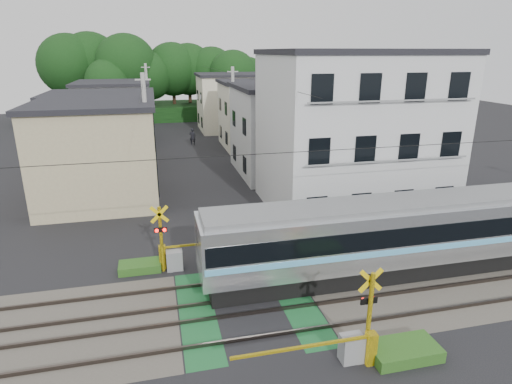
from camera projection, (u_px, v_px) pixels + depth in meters
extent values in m
plane|color=black|center=(248.00, 307.00, 16.11)|extent=(120.00, 120.00, 0.00)
cube|color=#47423A|center=(248.00, 307.00, 16.11)|extent=(120.00, 6.00, 0.00)
cube|color=black|center=(248.00, 307.00, 16.11)|extent=(5.20, 120.00, 0.00)
cube|color=#145126|center=(197.00, 314.00, 15.69)|extent=(1.30, 6.00, 0.00)
cube|color=#145126|center=(296.00, 300.00, 16.53)|extent=(1.30, 6.00, 0.00)
cube|color=#3F3833|center=(260.00, 337.00, 14.34)|extent=(120.00, 0.08, 0.14)
cube|color=#3F3833|center=(251.00, 313.00, 15.63)|extent=(120.00, 0.08, 0.14)
cube|color=#3F3833|center=(245.00, 298.00, 16.55)|extent=(120.00, 0.08, 0.14)
cube|color=#3F3833|center=(238.00, 281.00, 17.85)|extent=(120.00, 0.08, 0.14)
cube|color=black|center=(385.00, 264.00, 18.50)|extent=(15.38, 2.12, 0.80)
cube|color=black|center=(259.00, 283.00, 17.30)|extent=(2.14, 1.96, 0.53)
cube|color=black|center=(494.00, 254.00, 19.77)|extent=(2.14, 1.96, 0.53)
cube|color=silver|center=(389.00, 231.00, 18.01)|extent=(16.02, 2.49, 2.31)
cube|color=black|center=(389.00, 225.00, 17.92)|extent=(15.77, 2.53, 0.79)
cube|color=#59B0E1|center=(388.00, 238.00, 18.11)|extent=(15.86, 2.52, 0.25)
cube|color=slate|center=(392.00, 203.00, 17.61)|extent=(15.70, 2.04, 0.21)
cube|color=black|center=(199.00, 242.00, 16.15)|extent=(0.10, 2.14, 1.39)
cylinder|color=yellow|center=(369.00, 317.00, 12.98)|extent=(0.14, 0.14, 3.00)
cube|color=yellow|center=(371.00, 280.00, 12.70)|extent=(0.77, 0.05, 0.77)
cube|color=yellow|center=(371.00, 280.00, 12.70)|extent=(0.77, 0.05, 0.77)
cube|color=black|center=(369.00, 301.00, 12.91)|extent=(0.55, 0.05, 0.20)
sphere|color=#FF0C07|center=(363.00, 301.00, 12.94)|extent=(0.16, 0.16, 0.16)
sphere|color=#FF0C07|center=(373.00, 299.00, 13.01)|extent=(0.16, 0.16, 0.16)
cube|color=gray|center=(352.00, 348.00, 13.20)|extent=(0.70, 0.50, 0.90)
cube|color=yellow|center=(370.00, 348.00, 13.05)|extent=(0.30, 0.30, 1.10)
cube|color=yellow|center=(301.00, 347.00, 12.41)|extent=(4.20, 0.08, 0.08)
cylinder|color=yellow|center=(161.00, 240.00, 18.31)|extent=(0.14, 0.14, 3.00)
cube|color=yellow|center=(159.00, 214.00, 17.84)|extent=(0.77, 0.05, 0.77)
cube|color=yellow|center=(159.00, 214.00, 17.84)|extent=(0.77, 0.05, 0.77)
cube|color=black|center=(161.00, 230.00, 18.06)|extent=(0.55, 0.05, 0.20)
sphere|color=#FF0C07|center=(157.00, 231.00, 17.97)|extent=(0.16, 0.16, 0.16)
sphere|color=#FF0C07|center=(164.00, 230.00, 18.04)|extent=(0.16, 0.16, 0.16)
cube|color=gray|center=(175.00, 260.00, 18.75)|extent=(0.70, 0.50, 0.90)
cube|color=yellow|center=(163.00, 257.00, 18.84)|extent=(0.30, 0.30, 1.10)
cube|color=yellow|center=(213.00, 243.00, 19.19)|extent=(4.20, 0.08, 0.08)
cube|color=silver|center=(353.00, 134.00, 25.35)|extent=(10.00, 8.00, 9.00)
cube|color=black|center=(359.00, 52.00, 23.90)|extent=(10.20, 8.16, 0.30)
cube|color=black|center=(317.00, 210.00, 21.75)|extent=(1.10, 0.06, 1.40)
cube|color=black|center=(361.00, 206.00, 22.29)|extent=(1.10, 0.06, 1.40)
cube|color=black|center=(403.00, 202.00, 22.83)|extent=(1.10, 0.06, 1.40)
cube|color=black|center=(443.00, 199.00, 23.37)|extent=(1.10, 0.06, 1.40)
cube|color=gray|center=(384.00, 216.00, 22.55)|extent=(9.00, 0.06, 0.08)
cube|color=black|center=(319.00, 152.00, 20.82)|extent=(1.10, 0.06, 1.40)
cube|color=black|center=(365.00, 150.00, 21.35)|extent=(1.10, 0.06, 1.40)
cube|color=black|center=(409.00, 147.00, 21.89)|extent=(1.10, 0.06, 1.40)
cube|color=black|center=(451.00, 145.00, 22.43)|extent=(1.10, 0.06, 1.40)
cube|color=gray|center=(389.00, 161.00, 21.61)|extent=(9.00, 0.06, 0.08)
cube|color=black|center=(322.00, 89.00, 19.88)|extent=(1.10, 0.06, 1.40)
cube|color=black|center=(370.00, 88.00, 20.41)|extent=(1.10, 0.06, 1.40)
cube|color=black|center=(416.00, 87.00, 20.95)|extent=(1.10, 0.06, 1.40)
cube|color=black|center=(459.00, 86.00, 21.49)|extent=(1.10, 0.06, 1.40)
cube|color=gray|center=(395.00, 101.00, 20.67)|extent=(9.00, 0.06, 0.08)
cube|color=tan|center=(98.00, 155.00, 26.68)|extent=(7.00, 7.00, 6.00)
cube|color=black|center=(92.00, 104.00, 25.69)|extent=(7.35, 7.35, 0.30)
cube|color=black|center=(158.00, 185.00, 26.37)|extent=(0.06, 1.00, 1.20)
cube|color=black|center=(157.00, 171.00, 29.60)|extent=(0.06, 1.00, 1.20)
cube|color=black|center=(155.00, 141.00, 25.49)|extent=(0.06, 1.00, 1.20)
cube|color=black|center=(154.00, 131.00, 28.73)|extent=(0.06, 1.00, 1.20)
cube|color=#B3B6B8|center=(283.00, 131.00, 33.22)|extent=(7.00, 8.00, 6.50)
cube|color=black|center=(284.00, 87.00, 32.16)|extent=(7.35, 8.40, 0.30)
cube|color=black|center=(245.00, 165.00, 31.21)|extent=(0.06, 1.00, 1.20)
cube|color=black|center=(234.00, 153.00, 34.90)|extent=(0.06, 1.00, 1.20)
cube|color=black|center=(244.00, 126.00, 30.33)|extent=(0.06, 1.00, 1.20)
cube|color=black|center=(234.00, 118.00, 34.03)|extent=(0.06, 1.00, 1.20)
cube|color=beige|center=(104.00, 132.00, 34.91)|extent=(8.00, 7.00, 5.80)
cube|color=black|center=(100.00, 94.00, 33.96)|extent=(8.40, 7.35, 0.30)
cube|color=black|center=(156.00, 153.00, 34.69)|extent=(0.06, 1.00, 1.20)
cube|color=black|center=(155.00, 145.00, 37.92)|extent=(0.06, 1.00, 1.20)
cube|color=black|center=(153.00, 119.00, 33.81)|extent=(0.06, 1.00, 1.20)
cube|color=black|center=(153.00, 113.00, 37.04)|extent=(0.06, 1.00, 1.20)
cube|color=beige|center=(258.00, 115.00, 42.60)|extent=(7.00, 7.00, 6.20)
cube|color=black|center=(258.00, 82.00, 41.58)|extent=(7.35, 7.35, 0.30)
cube|color=black|center=(226.00, 138.00, 40.77)|extent=(0.06, 1.00, 1.20)
cube|color=black|center=(221.00, 132.00, 44.00)|extent=(0.06, 1.00, 1.20)
cube|color=black|center=(226.00, 108.00, 39.89)|extent=(0.06, 1.00, 1.20)
cube|color=black|center=(220.00, 104.00, 43.12)|extent=(0.06, 1.00, 1.20)
cube|color=#B3B6B8|center=(115.00, 114.00, 44.16)|extent=(7.00, 8.00, 6.00)
cube|color=black|center=(112.00, 83.00, 43.18)|extent=(7.35, 8.40, 0.30)
cube|color=black|center=(152.00, 132.00, 43.63)|extent=(0.06, 1.00, 1.20)
cube|color=black|center=(151.00, 126.00, 47.32)|extent=(0.06, 1.00, 1.20)
cube|color=black|center=(149.00, 105.00, 42.75)|extent=(0.06, 1.00, 1.20)
cube|color=black|center=(149.00, 100.00, 46.45)|extent=(0.06, 1.00, 1.20)
cube|color=beige|center=(233.00, 103.00, 51.65)|extent=(8.00, 7.00, 6.40)
cube|color=black|center=(232.00, 75.00, 50.60)|extent=(8.40, 7.35, 0.30)
cube|color=black|center=(202.00, 122.00, 49.74)|extent=(0.06, 1.00, 1.20)
cube|color=black|center=(199.00, 118.00, 52.97)|extent=(0.06, 1.00, 1.20)
cube|color=black|center=(201.00, 98.00, 48.86)|extent=(0.06, 1.00, 1.20)
cube|color=black|center=(198.00, 95.00, 52.10)|extent=(0.06, 1.00, 1.20)
cube|color=#133411|center=(174.00, 111.00, 61.99)|extent=(40.00, 10.00, 2.00)
cylinder|color=#332114|center=(74.00, 100.00, 58.07)|extent=(0.50, 0.50, 5.75)
sphere|color=#133411|center=(69.00, 65.00, 56.63)|extent=(8.05, 8.05, 8.05)
cylinder|color=#332114|center=(95.00, 98.00, 59.73)|extent=(0.50, 0.50, 5.88)
sphere|color=#133411|center=(91.00, 63.00, 58.26)|extent=(8.24, 8.24, 8.24)
cylinder|color=#332114|center=(111.00, 109.00, 55.53)|extent=(0.50, 0.50, 4.17)
sphere|color=#133411|center=(108.00, 82.00, 54.49)|extent=(5.84, 5.84, 5.84)
cylinder|color=#332114|center=(129.00, 100.00, 57.85)|extent=(0.50, 0.50, 5.74)
sphere|color=#133411|center=(126.00, 65.00, 56.42)|extent=(8.04, 8.04, 8.04)
cylinder|color=#332114|center=(151.00, 104.00, 59.04)|extent=(0.50, 0.50, 4.62)
sphere|color=#133411|center=(149.00, 76.00, 57.88)|extent=(6.47, 6.47, 6.47)
cylinder|color=#332114|center=(174.00, 100.00, 61.10)|extent=(0.50, 0.50, 5.22)
sphere|color=#133411|center=(173.00, 69.00, 59.80)|extent=(7.31, 7.31, 7.31)
cylinder|color=#332114|center=(190.00, 99.00, 62.47)|extent=(0.50, 0.50, 5.17)
sphere|color=#133411|center=(189.00, 69.00, 61.17)|extent=(7.23, 7.23, 7.23)
cylinder|color=#332114|center=(213.00, 100.00, 62.05)|extent=(0.50, 0.50, 4.93)
sphere|color=#133411|center=(212.00, 72.00, 60.81)|extent=(6.90, 6.90, 6.90)
cylinder|color=#332114|center=(234.00, 103.00, 59.48)|extent=(0.50, 0.50, 4.71)
sphere|color=#133411|center=(233.00, 75.00, 58.30)|extent=(6.60, 6.60, 6.60)
cylinder|color=#332114|center=(247.00, 102.00, 62.90)|extent=(0.50, 0.50, 4.24)
sphere|color=#133411|center=(247.00, 78.00, 61.84)|extent=(5.93, 5.93, 5.93)
cylinder|color=#332114|center=(272.00, 99.00, 64.66)|extent=(0.50, 0.50, 4.63)
sphere|color=#133411|center=(273.00, 74.00, 63.50)|extent=(6.48, 6.48, 6.48)
cube|color=black|center=(389.00, 147.00, 16.79)|extent=(60.00, 0.02, 0.02)
cylinder|color=#A5A5A0|center=(148.00, 140.00, 26.12)|extent=(0.26, 0.26, 8.00)
cube|color=#A5A5A0|center=(143.00, 80.00, 25.00)|extent=(0.90, 0.08, 0.08)
cylinder|color=#A5A5A0|center=(233.00, 116.00, 35.98)|extent=(0.26, 0.26, 8.00)
cube|color=#A5A5A0|center=(233.00, 72.00, 34.85)|extent=(0.90, 0.08, 0.08)
cylinder|color=#A5A5A0|center=(148.00, 102.00, 45.52)|extent=(0.26, 0.26, 8.00)
cube|color=#A5A5A0|center=(145.00, 67.00, 44.40)|extent=(0.90, 0.08, 0.08)
cube|color=black|center=(145.00, 74.00, 34.76)|extent=(0.02, 42.00, 0.02)
cube|color=black|center=(229.00, 73.00, 36.30)|extent=(0.02, 42.00, 0.02)
imported|color=black|center=(193.00, 137.00, 43.76)|extent=(0.69, 0.52, 1.71)
cube|color=#2D5E1E|center=(404.00, 351.00, 13.47)|extent=(2.20, 1.20, 0.40)
cube|color=#2D5E1E|center=(140.00, 266.00, 18.78)|extent=(1.80, 1.00, 0.36)
cube|color=#2D5E1E|center=(329.00, 254.00, 20.04)|extent=(1.50, 0.90, 0.30)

